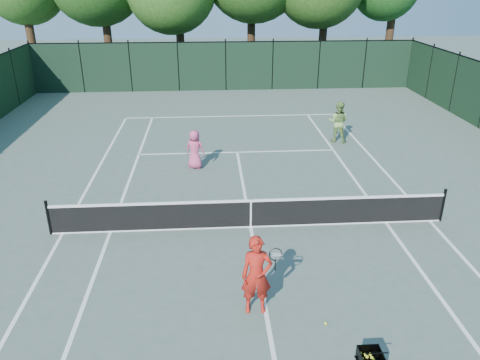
{
  "coord_description": "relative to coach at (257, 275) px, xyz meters",
  "views": [
    {
      "loc": [
        -1.14,
        -12.1,
        6.89
      ],
      "look_at": [
        -0.25,
        1.0,
        1.1
      ],
      "focal_mm": 35.0,
      "sensor_mm": 36.0,
      "label": 1
    }
  ],
  "objects": [
    {
      "name": "center_service_line",
      "position": [
        0.21,
        3.74,
        -0.93
      ],
      "size": [
        0.1,
        12.8,
        0.01
      ],
      "primitive_type": "cube",
      "color": "white",
      "rests_on": "ground"
    },
    {
      "name": "sideline_doubles_right",
      "position": [
        5.7,
        3.74,
        -0.93
      ],
      "size": [
        0.1,
        23.77,
        0.01
      ],
      "primitive_type": "cube",
      "color": "white",
      "rests_on": "ground"
    },
    {
      "name": "player_pink",
      "position": [
        -1.51,
        8.54,
        -0.18
      ],
      "size": [
        0.86,
        0.7,
        1.51
      ],
      "rotation": [
        0.0,
        0.0,
        2.79
      ],
      "color": "#D0497A",
      "rests_on": "ground"
    },
    {
      "name": "fence_far",
      "position": [
        0.21,
        21.74,
        0.57
      ],
      "size": [
        24.0,
        0.05,
        3.0
      ],
      "primitive_type": "cube",
      "color": "black",
      "rests_on": "ground"
    },
    {
      "name": "player_green",
      "position": [
        4.75,
        11.23,
        -0.02
      ],
      "size": [
        1.08,
        0.97,
        1.82
      ],
      "rotation": [
        0.0,
        0.0,
        2.77
      ],
      "color": "#7AA351",
      "rests_on": "ground"
    },
    {
      "name": "sideline_singles_left",
      "position": [
        -3.9,
        3.74,
        -0.93
      ],
      "size": [
        0.1,
        23.77,
        0.01
      ],
      "primitive_type": "cube",
      "color": "white",
      "rests_on": "ground"
    },
    {
      "name": "ball_hopper",
      "position": [
        1.81,
        -2.22,
        -0.28
      ],
      "size": [
        0.48,
        0.48,
        0.78
      ],
      "rotation": [
        0.0,
        0.0,
        0.2
      ],
      "color": "black",
      "rests_on": "ground"
    },
    {
      "name": "tennis_net",
      "position": [
        0.21,
        3.74,
        -0.45
      ],
      "size": [
        11.69,
        0.09,
        1.06
      ],
      "color": "black",
      "rests_on": "ground"
    },
    {
      "name": "baseline_far",
      "position": [
        0.21,
        15.63,
        -0.93
      ],
      "size": [
        10.97,
        0.1,
        0.01
      ],
      "primitive_type": "cube",
      "color": "white",
      "rests_on": "ground"
    },
    {
      "name": "service_line_far",
      "position": [
        0.21,
        10.14,
        -0.93
      ],
      "size": [
        8.23,
        0.1,
        0.01
      ],
      "primitive_type": "cube",
      "color": "white",
      "rests_on": "ground"
    },
    {
      "name": "sideline_doubles_left",
      "position": [
        -5.27,
        3.74,
        -0.93
      ],
      "size": [
        0.1,
        23.77,
        0.01
      ],
      "primitive_type": "cube",
      "color": "white",
      "rests_on": "ground"
    },
    {
      "name": "loose_ball_midcourt",
      "position": [
        1.45,
        -0.58,
        -0.9
      ],
      "size": [
        0.07,
        0.07,
        0.07
      ],
      "primitive_type": "sphere",
      "color": "yellow",
      "rests_on": "ground"
    },
    {
      "name": "coach",
      "position": [
        0.0,
        0.0,
        0.0
      ],
      "size": [
        0.95,
        0.62,
        1.86
      ],
      "rotation": [
        0.0,
        0.0,
        -0.01
      ],
      "color": "red",
      "rests_on": "ground"
    },
    {
      "name": "ground",
      "position": [
        0.21,
        3.74,
        -0.93
      ],
      "size": [
        90.0,
        90.0,
        0.0
      ],
      "primitive_type": "plane",
      "color": "#4D5D53",
      "rests_on": "ground"
    },
    {
      "name": "sideline_singles_right",
      "position": [
        4.33,
        3.74,
        -0.93
      ],
      "size": [
        0.1,
        23.77,
        0.01
      ],
      "primitive_type": "cube",
      "color": "white",
      "rests_on": "ground"
    }
  ]
}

